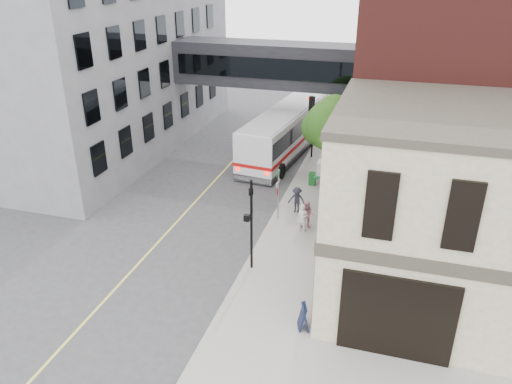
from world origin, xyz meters
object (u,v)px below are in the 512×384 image
Objects in this scene: pedestrian_b at (307,215)px; bus at (285,130)px; sandwich_board at (304,317)px; pedestrian_a at (302,218)px; newspaper_box at (312,179)px; pedestrian_c at (297,200)px.

bus is at bearing 101.30° from pedestrian_b.
pedestrian_b is 1.48× the size of sandwich_board.
pedestrian_b reaches higher than pedestrian_a.
newspaper_box is (-0.60, 6.08, -0.36)m from pedestrian_a.
newspaper_box is at bearing -59.95° from bus.
pedestrian_b is at bearing -80.99° from newspaper_box.
pedestrian_b is at bearing -70.59° from bus.
bus is 8.09× the size of pedestrian_a.
pedestrian_a is at bearing 83.15° from sandwich_board.
pedestrian_b is 1.93m from pedestrian_c.
pedestrian_a reaches higher than sandwich_board.
pedestrian_b is at bearing -60.61° from pedestrian_c.
pedestrian_a reaches higher than newspaper_box.
pedestrian_b reaches higher than newspaper_box.
bus reaches higher than pedestrian_b.
newspaper_box is 0.78× the size of sandwich_board.
sandwich_board is at bearing -74.32° from bus.
pedestrian_b is (3.89, -11.05, -0.92)m from bus.
newspaper_box is at bearing 89.82° from pedestrian_b.
newspaper_box is (3.10, -5.36, -1.30)m from bus.
newspaper_box is at bearing 109.61° from pedestrian_a.
bus is 7.94× the size of pedestrian_b.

